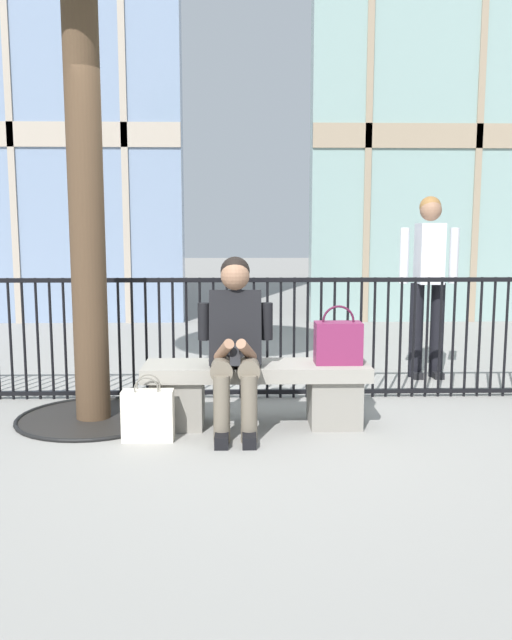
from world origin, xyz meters
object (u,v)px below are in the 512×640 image
at_px(seated_person_with_phone, 235,339).
at_px(handbag_on_bench, 338,342).
at_px(stone_bench, 256,388).
at_px(bystander_at_railing, 429,272).
at_px(shopping_bag, 148,415).

bearing_deg(seated_person_with_phone, handbag_on_bench, 9.25).
height_order(stone_bench, handbag_on_bench, handbag_on_bench).
relative_size(stone_bench, bystander_at_railing, 0.94).
bearing_deg(bystander_at_railing, shopping_bag, -142.32).
height_order(stone_bench, seated_person_with_phone, seated_person_with_phone).
relative_size(seated_person_with_phone, handbag_on_bench, 2.90).
height_order(stone_bench, shopping_bag, stone_bench).
distance_m(shopping_bag, bystander_at_railing, 3.14).
relative_size(stone_bench, seated_person_with_phone, 1.32).
bearing_deg(seated_person_with_phone, bystander_at_railing, 42.34).
distance_m(seated_person_with_phone, handbag_on_bench, 0.74).
bearing_deg(shopping_bag, bystander_at_railing, 37.68).
bearing_deg(bystander_at_railing, handbag_on_bench, -125.28).
relative_size(seated_person_with_phone, bystander_at_railing, 0.71).
distance_m(stone_bench, seated_person_with_phone, 0.43).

